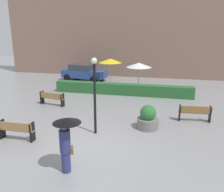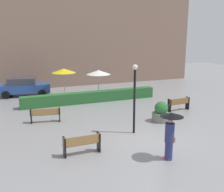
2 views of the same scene
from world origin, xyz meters
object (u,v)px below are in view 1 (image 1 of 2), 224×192
object	(u,v)px
planter_pot	(148,119)
patio_umbrella_white	(139,65)
patio_umbrella_yellow	(110,61)
bench_far_left	(52,98)
bench_near_left	(16,129)
pedestrian_with_umbrella	(66,138)
parked_car	(84,72)
bench_far_right	(195,112)
lamp_post	(95,88)

from	to	relation	value
planter_pot	patio_umbrella_white	world-z (taller)	patio_umbrella_white
patio_umbrella_yellow	bench_far_left	bearing A→B (deg)	-112.46
bench_far_left	patio_umbrella_yellow	distance (m)	6.80
bench_far_left	bench_near_left	distance (m)	5.11
pedestrian_with_umbrella	parked_car	world-z (taller)	pedestrian_with_umbrella
patio_umbrella_yellow	patio_umbrella_white	world-z (taller)	patio_umbrella_yellow
bench_far_left	bench_near_left	xyz separation A→B (m)	(0.78, -5.05, 0.01)
pedestrian_with_umbrella	patio_umbrella_yellow	size ratio (longest dim) A/B	0.83
bench_near_left	pedestrian_with_umbrella	world-z (taller)	pedestrian_with_umbrella
planter_pot	parked_car	world-z (taller)	parked_car
pedestrian_with_umbrella	planter_pot	distance (m)	5.13
bench_far_right	lamp_post	world-z (taller)	lamp_post
pedestrian_with_umbrella	bench_far_left	bearing A→B (deg)	120.12
bench_near_left	patio_umbrella_white	xyz separation A→B (m)	(4.33, 9.96, 1.59)
bench_far_left	patio_umbrella_white	bearing A→B (deg)	43.89
bench_far_right	lamp_post	size ratio (longest dim) A/B	0.47
patio_umbrella_yellow	parked_car	size ratio (longest dim) A/B	0.54
pedestrian_with_umbrella	patio_umbrella_yellow	xyz separation A→B (m)	(-1.47, 12.96, 0.93)
planter_pot	bench_far_right	bearing A→B (deg)	32.21
lamp_post	bench_far_left	bearing A→B (deg)	138.42
bench_far_right	patio_umbrella_white	xyz separation A→B (m)	(-3.74, 5.83, 1.58)
pedestrian_with_umbrella	patio_umbrella_white	world-z (taller)	patio_umbrella_white
bench_near_left	pedestrian_with_umbrella	xyz separation A→B (m)	(3.21, -1.82, 0.77)
bench_far_left	planter_pot	bearing A→B (deg)	-20.72
planter_pot	bench_near_left	bearing A→B (deg)	-155.17
bench_far_right	pedestrian_with_umbrella	distance (m)	7.72
bench_far_right	parked_car	world-z (taller)	parked_car
lamp_post	patio_umbrella_yellow	size ratio (longest dim) A/B	1.51
bench_near_left	patio_umbrella_white	world-z (taller)	patio_umbrella_white
bench_far_left	bench_near_left	world-z (taller)	bench_near_left
bench_far_left	lamp_post	world-z (taller)	lamp_post
bench_near_left	parked_car	xyz separation A→B (m)	(-1.31, 13.00, 0.30)
planter_pot	patio_umbrella_yellow	distance (m)	9.53
bench_far_left	patio_umbrella_white	xyz separation A→B (m)	(5.11, 4.91, 1.60)
bench_far_right	patio_umbrella_yellow	bearing A→B (deg)	132.08
patio_umbrella_yellow	parked_car	bearing A→B (deg)	148.53
bench_far_right	bench_near_left	size ratio (longest dim) A/B	1.04
bench_far_right	parked_car	bearing A→B (deg)	136.58
patio_umbrella_yellow	bench_far_right	bearing A→B (deg)	-47.92
bench_near_left	planter_pot	size ratio (longest dim) A/B	1.36
pedestrian_with_umbrella	planter_pot	world-z (taller)	pedestrian_with_umbrella
bench_near_left	patio_umbrella_white	bearing A→B (deg)	66.52
bench_far_right	patio_umbrella_white	bearing A→B (deg)	122.64
lamp_post	patio_umbrella_white	world-z (taller)	lamp_post
pedestrian_with_umbrella	lamp_post	bearing A→B (deg)	89.26
bench_far_left	planter_pot	size ratio (longest dim) A/B	1.46
bench_far_right	planter_pot	size ratio (longest dim) A/B	1.41
patio_umbrella_yellow	planter_pot	bearing A→B (deg)	-65.28
patio_umbrella_white	bench_far_right	bearing A→B (deg)	-57.36
planter_pot	lamp_post	xyz separation A→B (m)	(-2.40, -1.14, 1.73)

